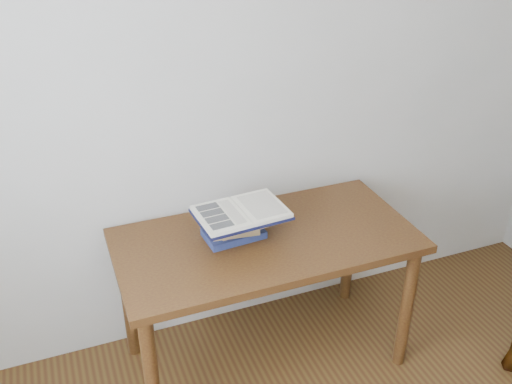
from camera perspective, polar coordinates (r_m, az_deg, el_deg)
name	(u,v)px	position (r m, az deg, el deg)	size (l,w,h in m)	color
desk	(266,256)	(2.53, 1.02, -6.41)	(1.30, 0.65, 0.70)	#4E3413
book_stack	(235,224)	(2.45, -2.09, -3.25)	(0.26, 0.22, 0.12)	navy
open_book	(241,212)	(2.38, -1.50, -2.06)	(0.39, 0.29, 0.03)	black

